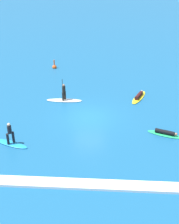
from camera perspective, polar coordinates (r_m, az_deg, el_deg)
ground_plane at (r=27.52m, az=-0.00°, el=-0.91°), size 120.00×120.00×0.00m
surfer_on_blue_board at (r=24.60m, az=-13.63°, el=-4.70°), size 2.81×1.58×1.82m
surfer_on_yellow_board at (r=31.00m, az=8.65°, el=2.73°), size 1.87×3.05×0.46m
surfer_on_white_board at (r=30.13m, az=-4.48°, el=2.59°), size 3.28×0.74×2.04m
surfer_on_green_board at (r=25.79m, az=13.13°, el=-3.64°), size 2.79×1.53×0.41m
marker_buoy at (r=37.83m, az=-6.17°, el=7.89°), size 0.50×0.50×1.10m
wave_crest at (r=20.61m, az=-1.45°, el=-12.53°), size 15.19×0.90×0.18m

